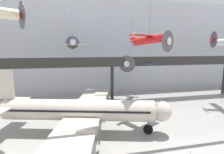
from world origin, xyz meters
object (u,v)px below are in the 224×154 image
(suspended_plane_red_highwing, at_px, (149,40))
(suspended_plane_white_twin, at_px, (73,43))
(suspended_plane_blue_trainer, at_px, (132,62))
(airliner_silver_main, at_px, (78,110))

(suspended_plane_red_highwing, distance_m, suspended_plane_white_twin, 16.22)
(suspended_plane_blue_trainer, bearing_deg, airliner_silver_main, -5.85)
(airliner_silver_main, distance_m, suspended_plane_red_highwing, 14.65)
(suspended_plane_white_twin, bearing_deg, suspended_plane_blue_trainer, -84.94)
(airliner_silver_main, xyz_separation_m, suspended_plane_blue_trainer, (12.76, 14.35, 5.55))
(suspended_plane_white_twin, bearing_deg, suspended_plane_red_highwing, -137.36)
(suspended_plane_blue_trainer, bearing_deg, suspended_plane_white_twin, -48.18)
(airliner_silver_main, relative_size, suspended_plane_blue_trainer, 2.44)
(suspended_plane_red_highwing, xyz_separation_m, suspended_plane_white_twin, (-11.19, 11.75, -0.19))
(airliner_silver_main, distance_m, suspended_plane_blue_trainer, 19.99)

